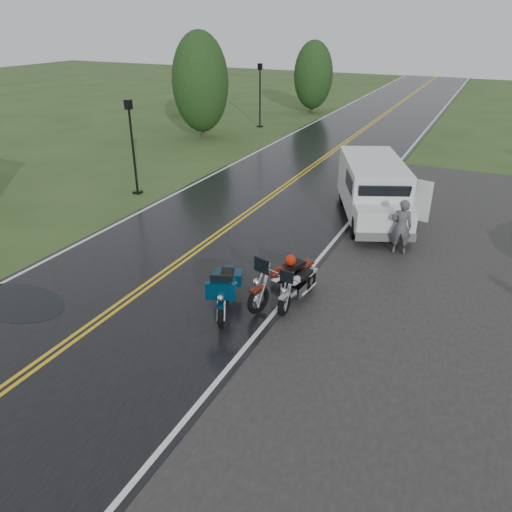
{
  "coord_description": "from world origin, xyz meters",
  "views": [
    {
      "loc": [
        8.06,
        -8.97,
        6.87
      ],
      "look_at": [
        2.8,
        2.0,
        1.0
      ],
      "focal_mm": 35.0,
      "sensor_mm": 36.0,
      "label": 1
    }
  ],
  "objects_px": {
    "motorcycle_red": "(258,290)",
    "person_at_van": "(401,228)",
    "lamp_post_near_left": "(133,148)",
    "lamp_post_far_left": "(260,96)",
    "van_white": "(357,208)",
    "motorcycle_silver": "(284,297)",
    "motorcycle_teal": "(221,305)"
  },
  "relations": [
    {
      "from": "motorcycle_silver",
      "to": "van_white",
      "type": "bearing_deg",
      "value": 92.98
    },
    {
      "from": "lamp_post_near_left",
      "to": "motorcycle_silver",
      "type": "bearing_deg",
      "value": -33.76
    },
    {
      "from": "lamp_post_near_left",
      "to": "lamp_post_far_left",
      "type": "height_order",
      "value": "lamp_post_far_left"
    },
    {
      "from": "motorcycle_teal",
      "to": "person_at_van",
      "type": "bearing_deg",
      "value": 41.88
    },
    {
      "from": "motorcycle_silver",
      "to": "person_at_van",
      "type": "xyz_separation_m",
      "value": [
        1.84,
        5.04,
        0.3
      ]
    },
    {
      "from": "lamp_post_far_left",
      "to": "lamp_post_near_left",
      "type": "bearing_deg",
      "value": -85.04
    },
    {
      "from": "motorcycle_silver",
      "to": "lamp_post_far_left",
      "type": "height_order",
      "value": "lamp_post_far_left"
    },
    {
      "from": "motorcycle_teal",
      "to": "motorcycle_silver",
      "type": "relative_size",
      "value": 1.13
    },
    {
      "from": "motorcycle_red",
      "to": "motorcycle_teal",
      "type": "bearing_deg",
      "value": -103.13
    },
    {
      "from": "motorcycle_teal",
      "to": "lamp_post_far_left",
      "type": "bearing_deg",
      "value": 91.0
    },
    {
      "from": "motorcycle_silver",
      "to": "lamp_post_near_left",
      "type": "xyz_separation_m",
      "value": [
        -9.44,
        6.31,
        1.37
      ]
    },
    {
      "from": "lamp_post_far_left",
      "to": "motorcycle_teal",
      "type": "bearing_deg",
      "value": -66.96
    },
    {
      "from": "motorcycle_silver",
      "to": "van_white",
      "type": "xyz_separation_m",
      "value": [
        0.25,
        5.64,
        0.5
      ]
    },
    {
      "from": "motorcycle_red",
      "to": "lamp_post_far_left",
      "type": "xyz_separation_m",
      "value": [
        -10.13,
        21.6,
        1.33
      ]
    },
    {
      "from": "motorcycle_red",
      "to": "motorcycle_teal",
      "type": "distance_m",
      "value": 1.08
    },
    {
      "from": "motorcycle_red",
      "to": "lamp_post_far_left",
      "type": "relative_size",
      "value": 0.6
    },
    {
      "from": "lamp_post_near_left",
      "to": "lamp_post_far_left",
      "type": "distance_m",
      "value": 15.16
    },
    {
      "from": "lamp_post_near_left",
      "to": "lamp_post_far_left",
      "type": "xyz_separation_m",
      "value": [
        -1.31,
        15.1,
        0.1
      ]
    },
    {
      "from": "motorcycle_teal",
      "to": "lamp_post_far_left",
      "type": "height_order",
      "value": "lamp_post_far_left"
    },
    {
      "from": "van_white",
      "to": "lamp_post_near_left",
      "type": "bearing_deg",
      "value": 152.89
    },
    {
      "from": "motorcycle_silver",
      "to": "lamp_post_near_left",
      "type": "bearing_deg",
      "value": 151.74
    },
    {
      "from": "motorcycle_silver",
      "to": "lamp_post_far_left",
      "type": "relative_size",
      "value": 0.49
    },
    {
      "from": "motorcycle_red",
      "to": "van_white",
      "type": "distance_m",
      "value": 5.91
    },
    {
      "from": "motorcycle_silver",
      "to": "lamp_post_near_left",
      "type": "height_order",
      "value": "lamp_post_near_left"
    },
    {
      "from": "motorcycle_red",
      "to": "person_at_van",
      "type": "height_order",
      "value": "person_at_van"
    },
    {
      "from": "motorcycle_teal",
      "to": "van_white",
      "type": "bearing_deg",
      "value": 56.1
    },
    {
      "from": "van_white",
      "to": "person_at_van",
      "type": "height_order",
      "value": "van_white"
    },
    {
      "from": "motorcycle_red",
      "to": "motorcycle_teal",
      "type": "height_order",
      "value": "motorcycle_red"
    },
    {
      "from": "person_at_van",
      "to": "lamp_post_near_left",
      "type": "distance_m",
      "value": 11.41
    },
    {
      "from": "motorcycle_teal",
      "to": "van_white",
      "type": "height_order",
      "value": "van_white"
    },
    {
      "from": "motorcycle_red",
      "to": "lamp_post_near_left",
      "type": "relative_size",
      "value": 0.64
    },
    {
      "from": "motorcycle_silver",
      "to": "lamp_post_near_left",
      "type": "relative_size",
      "value": 0.51
    }
  ]
}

